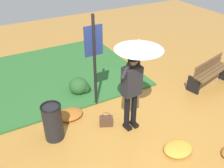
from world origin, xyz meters
The scene contains 10 objects.
ground_plane centered at (0.00, 0.00, 0.00)m, with size 18.00×18.00×0.00m, color #B27A33.
grass_verge centered at (-0.83, 3.32, 0.03)m, with size 4.80×4.00×0.05m.
person_with_umbrella centered at (0.04, 0.23, 1.55)m, with size 0.96×0.96×2.04m.
info_sign_post centered at (-0.33, 1.36, 1.44)m, with size 0.44×0.07×2.30m.
handbag centered at (-0.50, 0.49, 0.13)m, with size 0.33×0.25×0.37m.
park_bench centered at (2.85, 0.61, 0.40)m, with size 1.42×0.69×0.75m.
trash_bin centered at (-1.63, 0.68, 0.42)m, with size 0.42×0.42×0.83m.
shrub_cluster centered at (-0.50, 2.00, 0.21)m, with size 0.56×0.51×0.46m.
leaf_pile_near_person centered at (-1.11, 1.18, 0.07)m, with size 0.63×0.50×0.14m.
leaf_pile_by_bench centered at (0.39, -0.89, 0.07)m, with size 0.61×0.49×0.13m.
Camera 1 is at (-2.50, -3.39, 3.79)m, focal length 40.33 mm.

